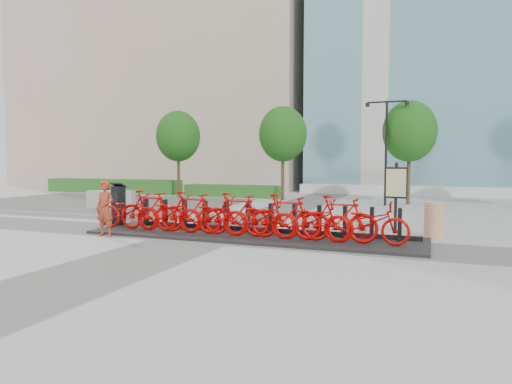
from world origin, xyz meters
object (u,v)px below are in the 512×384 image
(map_sign, at_px, (396,186))
(worker_red, at_px, (105,209))
(construction_barrel, at_px, (434,220))
(jersey_barrier, at_px, (111,200))
(bike_0, at_px, (129,211))
(kiosk, at_px, (118,204))

(map_sign, bearing_deg, worker_red, -144.38)
(construction_barrel, distance_m, map_sign, 1.75)
(jersey_barrier, bearing_deg, worker_red, -70.74)
(worker_red, relative_size, construction_barrel, 1.58)
(worker_red, xyz_separation_m, construction_barrel, (8.83, 3.04, -0.29))
(construction_barrel, relative_size, jersey_barrier, 0.49)
(bike_0, distance_m, jersey_barrier, 7.18)
(bike_0, height_order, kiosk, kiosk)
(kiosk, distance_m, map_sign, 8.87)
(jersey_barrier, distance_m, map_sign, 12.77)
(bike_0, bearing_deg, jersey_barrier, 42.95)
(worker_red, bearing_deg, map_sign, 28.82)
(bike_0, relative_size, map_sign, 0.97)
(kiosk, bearing_deg, bike_0, -36.56)
(bike_0, distance_m, construction_barrel, 8.99)
(kiosk, height_order, construction_barrel, kiosk)
(jersey_barrier, height_order, map_sign, map_sign)
(kiosk, height_order, map_sign, map_sign)
(kiosk, bearing_deg, jersey_barrier, 129.57)
(construction_barrel, bearing_deg, worker_red, -160.98)
(construction_barrel, bearing_deg, bike_0, -166.92)
(bike_0, distance_m, worker_red, 1.03)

